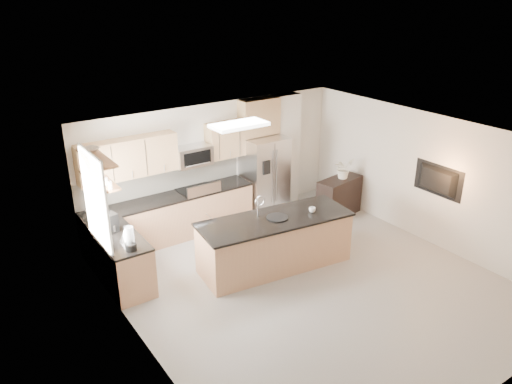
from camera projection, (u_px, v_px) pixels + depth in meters
floor at (310, 283)px, 8.72m from camera, size 6.50×6.50×0.00m
ceiling at (316, 141)px, 7.73m from camera, size 6.00×6.50×0.02m
wall_back at (214, 163)px, 10.70m from camera, size 6.00×0.02×2.60m
wall_front at (496, 316)px, 5.75m from camera, size 6.00×0.02×2.60m
wall_left at (141, 271)px, 6.66m from camera, size 0.02×6.50×2.60m
wall_right at (429, 179)px, 9.79m from camera, size 0.02×6.50×2.60m
back_counter at (171, 217)px, 10.13m from camera, size 3.55×0.66×1.44m
left_counter at (121, 260)px, 8.56m from camera, size 0.66×1.50×0.92m
range at (198, 210)px, 10.45m from camera, size 0.76×0.64×1.14m
upper_cabinets at (159, 152)px, 9.69m from camera, size 3.50×0.33×0.75m
microwave at (193, 156)px, 10.10m from camera, size 0.76×0.40×0.40m
refrigerator at (264, 176)px, 11.12m from camera, size 0.92×0.78×1.78m
partition_column at (286, 150)px, 11.54m from camera, size 0.60×0.30×2.60m
window at (95, 201)px, 7.94m from camera, size 0.04×1.15×1.65m
shelf_lower at (99, 180)px, 7.97m from camera, size 0.30×1.20×0.04m
shelf_upper at (96, 158)px, 7.83m from camera, size 0.30×1.20×0.04m
ceiling_fixture at (239, 125)px, 8.75m from camera, size 1.00×0.50×0.06m
island at (275, 242)px, 9.11m from camera, size 2.92×1.35×1.40m
credenza at (339, 197)px, 11.17m from camera, size 1.16×0.64×0.88m
cup at (312, 210)px, 9.14m from camera, size 0.14×0.14×0.10m
platter at (277, 217)px, 8.92m from camera, size 0.51×0.51×0.02m
blender at (130, 240)px, 7.88m from camera, size 0.18×0.18×0.41m
kettle at (126, 234)px, 8.19m from camera, size 0.22×0.22×0.27m
coffee_maker at (111, 223)px, 8.50m from camera, size 0.22×0.25×0.33m
bowl at (90, 149)px, 8.03m from camera, size 0.47×0.47×0.09m
flower_vase at (344, 163)px, 10.92m from camera, size 0.66×0.58×0.69m
television at (435, 181)px, 9.57m from camera, size 0.14×1.08×0.62m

